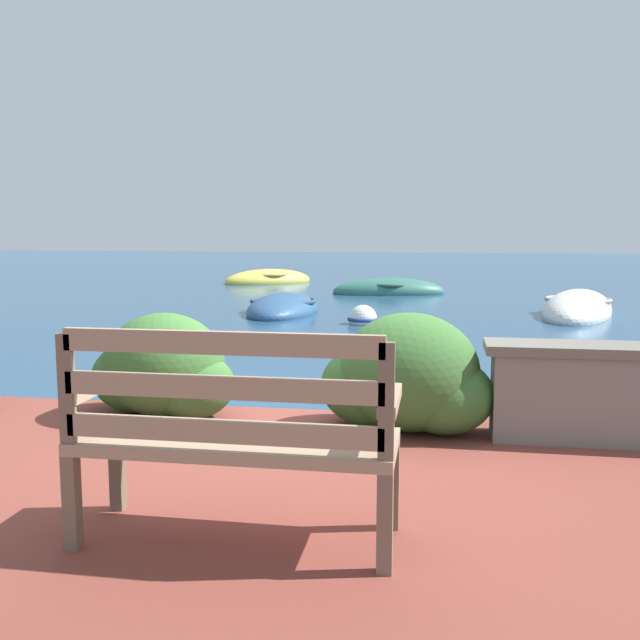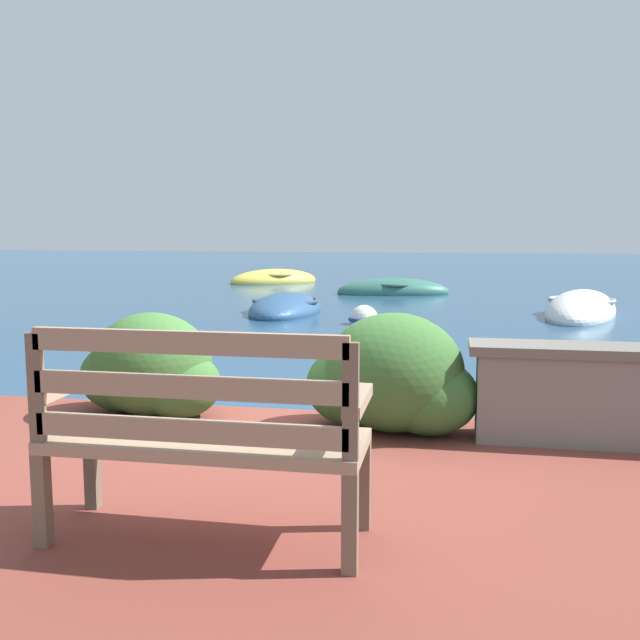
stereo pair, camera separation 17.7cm
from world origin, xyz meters
name	(u,v)px [view 2 (the right image)]	position (x,y,z in m)	size (l,w,h in m)	color
ground_plane	(281,437)	(0.00, 0.00, 0.00)	(80.00, 80.00, 0.00)	navy
park_bench	(202,431)	(0.21, -2.24, 0.70)	(1.36, 0.48, 0.93)	brown
hedge_clump_left	(150,371)	(-0.87, -0.32, 0.54)	(1.07, 0.77, 0.73)	#38662D
hedge_clump_centre	(391,380)	(0.85, -0.41, 0.56)	(1.14, 0.82, 0.78)	#38662D
rowboat_nearest	(286,309)	(-1.77, 7.66, 0.05)	(1.22, 2.62, 0.61)	#2D517A
rowboat_mid	(581,311)	(3.49, 8.22, 0.06)	(1.98, 3.50, 0.77)	silver
rowboat_far	(393,292)	(-0.13, 11.65, 0.06)	(2.76, 1.47, 0.66)	#336B5B
rowboat_outer	(274,281)	(-3.72, 14.51, 0.06)	(2.72, 2.52, 0.68)	#DBC64C
mooring_buoy	(364,319)	(-0.16, 6.32, 0.08)	(0.51, 0.51, 0.46)	white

